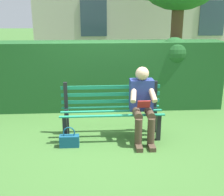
% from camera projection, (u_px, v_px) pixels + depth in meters
% --- Properties ---
extents(ground, '(60.00, 60.00, 0.00)m').
position_uv_depth(ground, '(112.00, 137.00, 4.88)').
color(ground, '#3D6B2D').
extents(park_bench, '(1.69, 0.49, 0.92)m').
position_uv_depth(park_bench, '(111.00, 110.00, 4.81)').
color(park_bench, black).
rests_on(park_bench, ground).
extents(person_seated, '(0.44, 0.73, 1.20)m').
position_uv_depth(person_seated, '(142.00, 102.00, 4.62)').
color(person_seated, navy).
rests_on(person_seated, ground).
extents(hedge_backdrop, '(5.25, 0.75, 1.53)m').
position_uv_depth(hedge_backdrop, '(101.00, 74.00, 6.15)').
color(hedge_backdrop, '#1E5123').
rests_on(hedge_backdrop, ground).
extents(handbag, '(0.31, 0.13, 0.33)m').
position_uv_depth(handbag, '(69.00, 140.00, 4.50)').
color(handbag, navy).
rests_on(handbag, ground).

